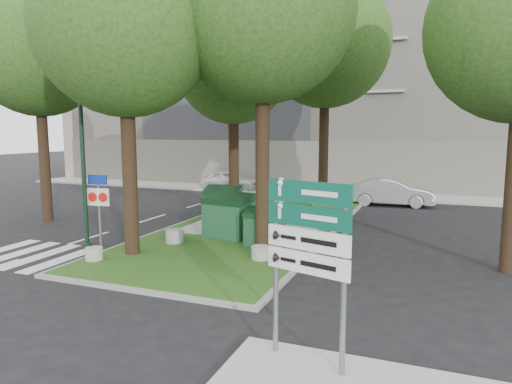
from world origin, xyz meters
The scene contains 23 objects.
ground centered at (0.00, 0.00, 0.00)m, with size 120.00×120.00×0.00m, color black.
median_island centered at (0.50, 8.00, 0.06)m, with size 6.00×16.00×0.12m, color #1E4914.
median_kerb centered at (0.50, 8.00, 0.05)m, with size 6.30×16.30×0.10m, color gray.
building_sidewalk centered at (0.00, 18.50, 0.06)m, with size 42.00×3.00×0.12m, color #999993.
zebra_crossing centered at (-3.75, 1.50, 0.01)m, with size 5.00×3.00×0.01m, color silver.
apartment_building centered at (0.00, 26.00, 8.00)m, with size 41.00×12.00×16.00m, color #BFA88F.
tree_median_near_left centered at (-1.41, 2.56, 7.32)m, with size 5.20×5.20×10.53m.
tree_median_mid centered at (-0.91, 9.06, 6.98)m, with size 4.80×4.80×9.99m.
tree_median_far centered at (2.29, 12.06, 8.32)m, with size 5.80×5.80×11.93m.
tree_street_left centered at (-8.41, 6.06, 7.65)m, with size 5.40×5.40×11.00m.
dumpster_a centered at (-1.28, 8.51, 0.80)m, with size 1.74×1.41×1.42m.
dumpster_b centered at (0.32, 5.61, 0.86)m, with size 1.84×1.44×1.54m.
dumpster_c centered at (1.92, 4.96, 0.71)m, with size 1.45×1.12×1.23m.
dumpster_d centered at (3.00, 9.67, 0.69)m, with size 1.46×1.17×1.19m.
bollard_left centered at (-2.10, 1.49, 0.30)m, with size 0.50×0.50×0.36m, color #A6A5A0.
bollard_right centered at (2.38, 3.33, 0.31)m, with size 0.53×0.53×0.38m, color #9B9A96.
bollard_mid centered at (-1.03, 4.17, 0.34)m, with size 0.60×0.60×0.43m, color gray.
litter_bin centered at (2.50, 9.73, 0.48)m, with size 0.41×0.41×0.72m, color #CBCB17.
street_lamp centered at (-3.50, 2.78, 3.57)m, with size 0.45×0.45×5.68m.
traffic_sign_pole centered at (-3.13, 3.00, 1.66)m, with size 0.78×0.15×2.59m.
directional_sign centered at (5.22, -2.00, 2.08)m, with size 1.43×0.46×2.95m.
car_white centered at (-5.27, 17.95, 0.67)m, with size 1.59×3.95×1.35m, color silver.
car_silver centered at (4.98, 15.50, 0.70)m, with size 1.48×4.26×1.40m, color #A1A2A9.
Camera 1 is at (6.99, -8.79, 3.84)m, focal length 32.00 mm.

